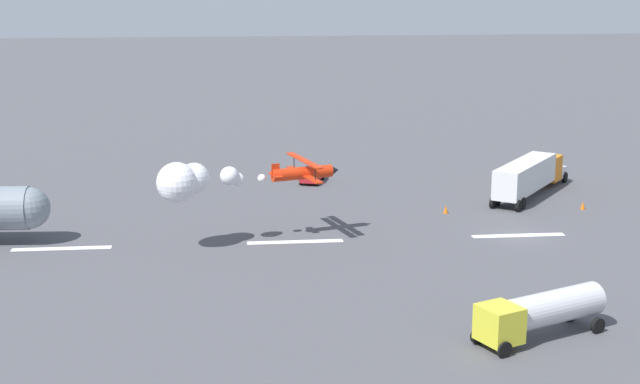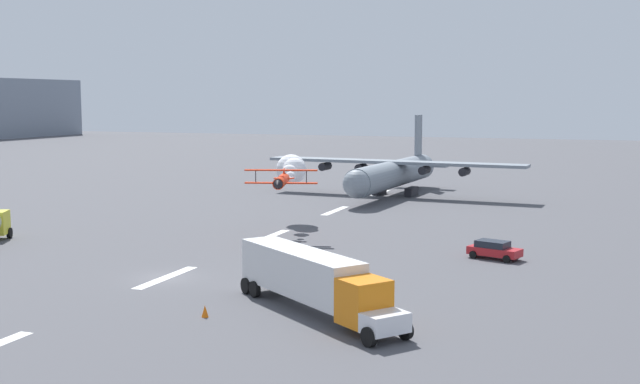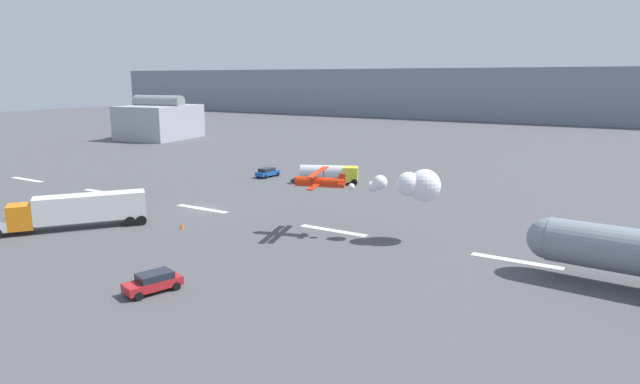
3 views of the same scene
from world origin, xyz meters
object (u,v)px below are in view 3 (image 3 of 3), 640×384
object	(u,v)px
fuel_tanker_truck	(330,173)
traffic_cone_near	(103,210)
airport_staff_sedan	(267,172)
semi_truck_orange	(77,209)
followme_car_yellow	(153,282)
stunt_biplane_red	(408,185)
traffic_cone_far	(182,225)

from	to	relation	value
fuel_tanker_truck	traffic_cone_near	xyz separation A→B (m)	(-14.30, -30.49, -1.37)
fuel_tanker_truck	traffic_cone_near	size ratio (longest dim) A/B	12.18
airport_staff_sedan	fuel_tanker_truck	bearing A→B (deg)	2.04
semi_truck_orange	followme_car_yellow	bearing A→B (deg)	-21.32
followme_car_yellow	traffic_cone_near	world-z (taller)	followme_car_yellow
stunt_biplane_red	airport_staff_sedan	bearing A→B (deg)	147.75
semi_truck_orange	traffic_cone_near	distance (m)	6.90
stunt_biplane_red	semi_truck_orange	bearing A→B (deg)	-155.31
semi_truck_orange	traffic_cone_near	bearing A→B (deg)	120.59
semi_truck_orange	fuel_tanker_truck	size ratio (longest dim) A/B	1.53
followme_car_yellow	traffic_cone_far	distance (m)	17.91
airport_staff_sedan	traffic_cone_far	bearing A→B (deg)	-70.47
fuel_tanker_truck	semi_truck_orange	bearing A→B (deg)	-106.75
airport_staff_sedan	traffic_cone_far	world-z (taller)	airport_staff_sedan
semi_truck_orange	airport_staff_sedan	size ratio (longest dim) A/B	3.14
stunt_biplane_red	traffic_cone_far	xyz separation A→B (m)	(-22.57, -9.02, -5.26)
followme_car_yellow	traffic_cone_near	bearing A→B (deg)	150.22
stunt_biplane_red	traffic_cone_near	distance (m)	37.24
stunt_biplane_red	traffic_cone_far	bearing A→B (deg)	-158.22
followme_car_yellow	semi_truck_orange	bearing A→B (deg)	158.68
followme_car_yellow	traffic_cone_far	xyz separation A→B (m)	(-11.15, 14.00, -0.44)
stunt_biplane_red	followme_car_yellow	world-z (taller)	stunt_biplane_red
airport_staff_sedan	traffic_cone_near	size ratio (longest dim) A/B	5.92
semi_truck_orange	followme_car_yellow	xyz separation A→B (m)	(20.91, -8.16, -1.32)
followme_car_yellow	airport_staff_sedan	world-z (taller)	same
traffic_cone_far	semi_truck_orange	bearing A→B (deg)	-149.07
semi_truck_orange	followme_car_yellow	distance (m)	22.48
stunt_biplane_red	airport_staff_sedan	distance (m)	39.56
fuel_tanker_truck	followme_car_yellow	xyz separation A→B (m)	(10.00, -44.39, -0.93)
stunt_biplane_red	traffic_cone_far	world-z (taller)	stunt_biplane_red
stunt_biplane_red	semi_truck_orange	distance (m)	35.75
fuel_tanker_truck	traffic_cone_far	bearing A→B (deg)	-92.17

